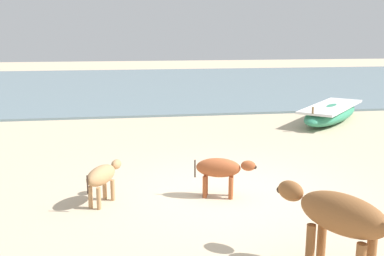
# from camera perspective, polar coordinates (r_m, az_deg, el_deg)

# --- Properties ---
(ground) EXTENTS (80.00, 80.00, 0.00)m
(ground) POSITION_cam_1_polar(r_m,az_deg,el_deg) (8.18, 5.27, -8.47)
(ground) COLOR beige
(sea_water) EXTENTS (60.00, 20.00, 0.08)m
(sea_water) POSITION_cam_1_polar(r_m,az_deg,el_deg) (25.38, -4.65, 5.68)
(sea_water) COLOR slate
(sea_water) RESTS_ON ground
(fishing_boat_3) EXTENTS (3.61, 3.79, 0.76)m
(fishing_boat_3) POSITION_cam_1_polar(r_m,az_deg,el_deg) (15.28, 17.48, 1.88)
(fishing_boat_3) COLOR #338C66
(fishing_boat_3) RESTS_ON ground
(cow_adult_brown) EXTENTS (1.09, 1.45, 1.02)m
(cow_adult_brown) POSITION_cam_1_polar(r_m,az_deg,el_deg) (5.65, 18.30, -10.71)
(cow_adult_brown) COLOR brown
(cow_adult_brown) RESTS_ON ground
(calf_near_rust) EXTENTS (1.08, 0.53, 0.71)m
(calf_near_rust) POSITION_cam_1_polar(r_m,az_deg,el_deg) (7.86, 3.70, -5.33)
(calf_near_rust) COLOR #9E4C28
(calf_near_rust) RESTS_ON ground
(calf_far_tan) EXTENTS (0.70, 0.97, 0.68)m
(calf_far_tan) POSITION_cam_1_polar(r_m,az_deg,el_deg) (7.71, -11.49, -6.11)
(calf_far_tan) COLOR tan
(calf_far_tan) RESTS_ON ground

